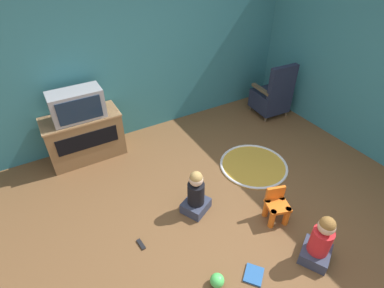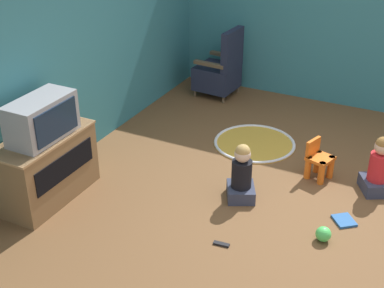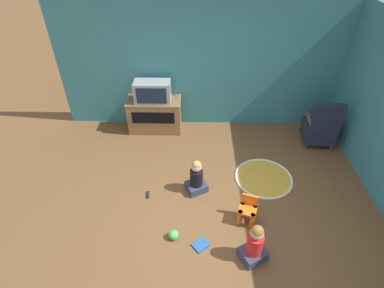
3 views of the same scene
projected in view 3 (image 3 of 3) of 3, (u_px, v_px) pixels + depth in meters
ground_plane at (212, 212)px, 4.64m from camera, size 30.00×30.00×0.00m
wall_back at (203, 66)px, 5.89m from camera, size 5.73×0.12×2.58m
tv_cabinet at (155, 114)px, 6.21m from camera, size 1.09×0.52×0.70m
television at (152, 92)px, 5.84m from camera, size 0.71×0.37×0.41m
black_armchair at (320, 128)px, 5.79m from camera, size 0.58×0.60×1.01m
yellow_kid_chair at (248, 211)px, 4.41m from camera, size 0.32×0.31×0.44m
play_mat at (264, 178)px, 5.22m from camera, size 1.01×1.01×0.04m
child_watching_left at (255, 245)px, 3.86m from camera, size 0.42×0.41×0.64m
child_watching_center at (196, 178)px, 4.85m from camera, size 0.41×0.39×0.62m
toy_ball at (174, 235)px, 4.22m from camera, size 0.14×0.14×0.14m
book at (200, 245)px, 4.17m from camera, size 0.28×0.27×0.02m
remote_control at (148, 195)px, 4.91m from camera, size 0.06×0.15×0.02m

